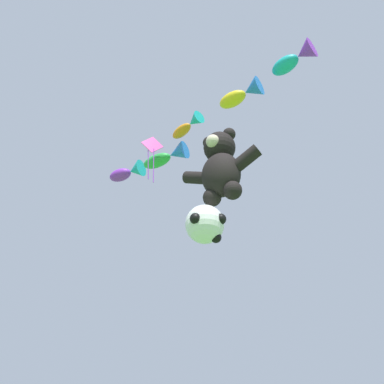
{
  "coord_description": "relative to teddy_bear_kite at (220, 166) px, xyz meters",
  "views": [
    {
      "loc": [
        3.32,
        -0.68,
        1.39
      ],
      "look_at": [
        -0.91,
        6.09,
        7.17
      ],
      "focal_mm": 35.0,
      "sensor_mm": 36.0,
      "label": 1
    }
  ],
  "objects": [
    {
      "name": "teddy_bear_kite",
      "position": [
        0.0,
        0.0,
        0.0
      ],
      "size": [
        2.46,
        1.08,
        2.5
      ],
      "color": "black"
    },
    {
      "name": "soccer_ball_kite",
      "position": [
        -0.44,
        -0.19,
        -1.88
      ],
      "size": [
        1.11,
        1.1,
        1.02
      ],
      "color": "white"
    },
    {
      "name": "fish_kite_teal",
      "position": [
        2.59,
        0.73,
        3.96
      ],
      "size": [
        1.57,
        0.89,
        0.7
      ],
      "color": "#19ADB2"
    },
    {
      "name": "fish_kite_goldfin",
      "position": [
        0.57,
        0.89,
        3.63
      ],
      "size": [
        1.62,
        0.74,
        0.7
      ],
      "color": "yellow"
    },
    {
      "name": "fish_kite_tangerine",
      "position": [
        -1.7,
        0.91,
        3.33
      ],
      "size": [
        1.52,
        0.84,
        0.52
      ],
      "color": "orange"
    },
    {
      "name": "fish_kite_emerald",
      "position": [
        -3.12,
        1.61,
        2.98
      ],
      "size": [
        1.96,
        0.73,
        0.72
      ],
      "color": "green"
    },
    {
      "name": "fish_kite_violet",
      "position": [
        -5.45,
        1.94,
        3.42
      ],
      "size": [
        1.68,
        0.81,
        0.74
      ],
      "color": "purple"
    },
    {
      "name": "diamond_kite",
      "position": [
        -3.32,
        0.89,
        2.93
      ],
      "size": [
        0.6,
        0.69,
        2.28
      ],
      "color": "#E53F9E"
    }
  ]
}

